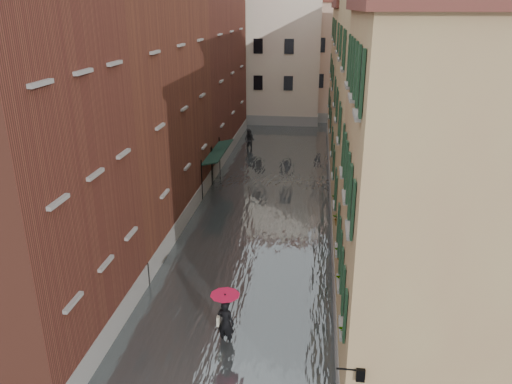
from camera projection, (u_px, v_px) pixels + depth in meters
The scene contains 16 objects.
ground at pixel (231, 321), 19.56m from camera, with size 120.00×120.00×0.00m, color #505052.
floodwater at pixel (266, 200), 31.62m from camera, with size 10.00×60.00×0.20m, color #51585A.
building_left_near at pixel (6, 173), 16.25m from camera, with size 6.00×8.00×13.00m, color brown.
building_left_mid at pixel (129, 113), 26.56m from camera, with size 6.00×14.00×12.50m, color #562A1B.
building_left_far at pixel (195, 67), 40.25m from camera, with size 6.00×16.00×14.00m, color brown.
building_right_near at pixel (448, 215), 14.88m from camera, with size 6.00×8.00×11.50m, color #9B7450.
building_right_mid at pixel (398, 115), 24.85m from camera, with size 6.00×14.00×13.00m, color tan.
building_right_far at pixel (370, 86), 39.06m from camera, with size 6.00×16.00×11.50m, color #9B7450.
building_end_cream at pixel (263, 58), 52.97m from camera, with size 12.00×9.00×13.00m, color beige.
building_end_pink at pixel (348, 62), 53.96m from camera, with size 10.00×9.00×12.00m, color tan.
awning_near at pixel (214, 158), 32.00m from camera, with size 1.09×3.24×2.80m.
awning_far at pixel (222, 147), 34.53m from camera, with size 1.09×2.90×2.80m.
wall_lantern at pixel (360, 373), 12.43m from camera, with size 0.71×0.22×0.35m.
window_planters at pixel (342, 241), 18.34m from camera, with size 0.59×11.03×0.84m.
pedestrian_main at pixel (225, 314), 17.83m from camera, with size 1.06×1.06×2.06m.
pedestrian_far at pixel (249, 140), 42.25m from camera, with size 0.92×0.72×1.90m, color black.
Camera 1 is at (3.01, -16.31, 11.59)m, focal length 35.00 mm.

